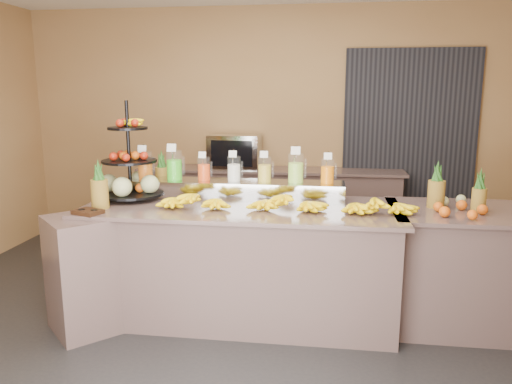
% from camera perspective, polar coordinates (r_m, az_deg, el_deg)
% --- Properties ---
extents(ground, '(6.00, 6.00, 0.00)m').
position_cam_1_polar(ground, '(4.01, -2.30, -15.66)').
color(ground, black).
rests_on(ground, ground).
extents(room_envelope, '(6.04, 5.02, 2.82)m').
position_cam_1_polar(room_envelope, '(4.32, 1.90, 12.13)').
color(room_envelope, olive).
rests_on(room_envelope, ground).
extents(buffet_counter, '(2.75, 1.25, 0.93)m').
position_cam_1_polar(buffet_counter, '(4.08, -3.31, -8.05)').
color(buffet_counter, gray).
rests_on(buffet_counter, ground).
extents(right_counter, '(1.08, 0.88, 0.93)m').
position_cam_1_polar(right_counter, '(4.27, 22.02, -7.97)').
color(right_counter, gray).
rests_on(right_counter, ground).
extents(back_ledge, '(3.10, 0.55, 0.93)m').
position_cam_1_polar(back_ledge, '(5.95, 1.53, -1.72)').
color(back_ledge, gray).
rests_on(back_ledge, ground).
extents(pitcher_tray, '(1.85, 0.30, 0.15)m').
position_cam_1_polar(pitcher_tray, '(4.24, -2.51, 0.28)').
color(pitcher_tray, gray).
rests_on(pitcher_tray, buffet_counter).
extents(juice_pitcher_orange_a, '(0.13, 0.13, 0.31)m').
position_cam_1_polar(juice_pitcher_orange_a, '(4.41, -12.55, 2.83)').
color(juice_pitcher_orange_a, silver).
rests_on(juice_pitcher_orange_a, pitcher_tray).
extents(juice_pitcher_green, '(0.13, 0.14, 0.32)m').
position_cam_1_polar(juice_pitcher_green, '(4.33, -9.32, 2.86)').
color(juice_pitcher_green, silver).
rests_on(juice_pitcher_green, pitcher_tray).
extents(juice_pitcher_orange_b, '(0.11, 0.11, 0.26)m').
position_cam_1_polar(juice_pitcher_orange_b, '(4.26, -5.97, 2.52)').
color(juice_pitcher_orange_b, silver).
rests_on(juice_pitcher_orange_b, pitcher_tray).
extents(juice_pitcher_milk, '(0.11, 0.12, 0.27)m').
position_cam_1_polar(juice_pitcher_milk, '(4.21, -2.53, 2.52)').
color(juice_pitcher_milk, silver).
rests_on(juice_pitcher_milk, pitcher_tray).
extents(juice_pitcher_lemon, '(0.11, 0.12, 0.27)m').
position_cam_1_polar(juice_pitcher_lemon, '(4.17, 0.99, 2.45)').
color(juice_pitcher_lemon, silver).
rests_on(juice_pitcher_lemon, pitcher_tray).
extents(juice_pitcher_lime, '(0.13, 0.14, 0.32)m').
position_cam_1_polar(juice_pitcher_lime, '(4.14, 4.57, 2.56)').
color(juice_pitcher_lime, silver).
rests_on(juice_pitcher_lime, pitcher_tray).
extents(juice_pitcher_orange_c, '(0.11, 0.12, 0.27)m').
position_cam_1_polar(juice_pitcher_orange_c, '(4.14, 8.16, 2.24)').
color(juice_pitcher_orange_c, silver).
rests_on(juice_pitcher_orange_c, pitcher_tray).
extents(banana_heap, '(1.97, 0.18, 0.16)m').
position_cam_1_polar(banana_heap, '(3.82, 3.12, -1.09)').
color(banana_heap, '#FFEC0C').
rests_on(banana_heap, buffet_counter).
extents(fruit_stand, '(0.69, 0.69, 0.82)m').
position_cam_1_polar(fruit_stand, '(4.32, -13.76, 2.02)').
color(fruit_stand, black).
rests_on(fruit_stand, buffet_counter).
extents(condiment_caddy, '(0.24, 0.21, 0.03)m').
position_cam_1_polar(condiment_caddy, '(3.91, -18.65, -2.16)').
color(condiment_caddy, black).
rests_on(condiment_caddy, buffet_counter).
extents(pineapple_left_a, '(0.13, 0.13, 0.39)m').
position_cam_1_polar(pineapple_left_a, '(4.04, -17.44, 0.18)').
color(pineapple_left_a, brown).
rests_on(pineapple_left_a, buffet_counter).
extents(pineapple_left_b, '(0.12, 0.12, 0.38)m').
position_cam_1_polar(pineapple_left_b, '(4.58, -10.68, 1.79)').
color(pineapple_left_b, brown).
rests_on(pineapple_left_b, buffet_counter).
extents(right_fruit_pile, '(0.40, 0.39, 0.21)m').
position_cam_1_polar(right_fruit_pile, '(4.05, 22.01, -1.19)').
color(right_fruit_pile, brown).
rests_on(right_fruit_pile, right_counter).
extents(oven_warmer, '(0.60, 0.42, 0.39)m').
position_cam_1_polar(oven_warmer, '(5.89, -2.41, 4.67)').
color(oven_warmer, gray).
rests_on(oven_warmer, back_ledge).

